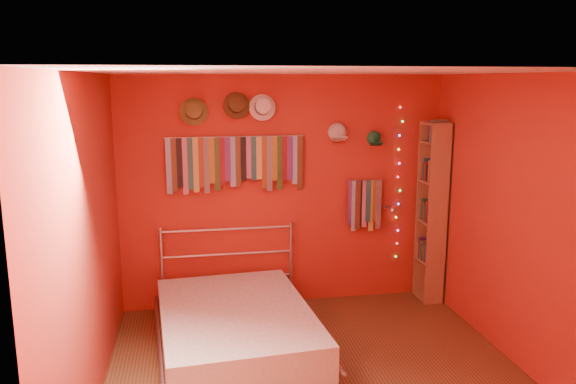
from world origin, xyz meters
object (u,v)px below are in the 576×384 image
tie_rack (235,161)px  bed (236,328)px  bookshelf (435,211)px  reading_lamp (391,210)px

tie_rack → bed: tie_rack is taller
tie_rack → bookshelf: (2.19, -0.16, -0.59)m
tie_rack → reading_lamp: 1.77m
reading_lamp → bookshelf: bearing=1.7°
bookshelf → bed: (-2.29, -0.86, -0.80)m
tie_rack → reading_lamp: size_ratio=4.77×
tie_rack → reading_lamp: tie_rack is taller
bookshelf → bed: size_ratio=1.00×
reading_lamp → bookshelf: 0.52m
tie_rack → bed: bearing=-95.5°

